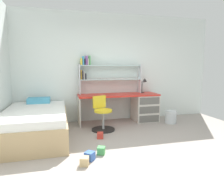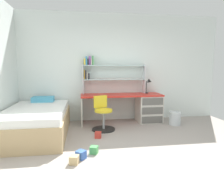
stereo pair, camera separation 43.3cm
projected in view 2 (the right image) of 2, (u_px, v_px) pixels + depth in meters
ground_plane at (136, 158)px, 3.14m from camera, size 5.78×5.71×0.02m
room_shell at (62, 68)px, 3.96m from camera, size 5.78×5.71×2.79m
desk at (142, 106)px, 5.18m from camera, size 2.04×0.62×0.73m
bookshelf_hutch at (106, 72)px, 5.12m from camera, size 1.62×0.22×0.96m
desk_lamp at (149, 84)px, 5.23m from camera, size 0.20×0.17×0.38m
swivel_chair at (103, 117)px, 4.51m from camera, size 0.52×0.52×0.76m
bed_platform at (37, 121)px, 4.14m from camera, size 1.21×2.04×0.70m
waste_bin at (175, 118)px, 4.92m from camera, size 0.29×0.29×0.32m
toy_block_blue_0 at (81, 155)px, 3.08m from camera, size 0.18×0.18×0.13m
toy_block_red_1 at (98, 135)px, 4.00m from camera, size 0.14×0.14×0.12m
toy_block_green_2 at (94, 150)px, 3.27m from camera, size 0.15×0.15×0.12m
toy_block_natural_3 at (74, 160)px, 2.92m from camera, size 0.15×0.15×0.12m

